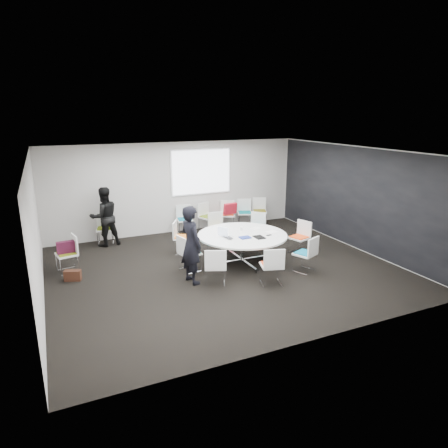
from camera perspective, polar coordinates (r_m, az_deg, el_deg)
name	(u,v)px	position (r m, az deg, el deg)	size (l,w,h in m)	color
room_shell	(227,212)	(9.36, 0.42, 1.68)	(8.08, 7.08, 2.88)	black
conference_table	(242,241)	(10.02, 2.63, -2.50)	(2.23, 2.23, 0.73)	silver
projection_screen	(201,172)	(12.68, -3.25, 7.44)	(1.90, 0.03, 1.35)	white
chair_ring_a	(299,244)	(10.86, 10.68, -2.78)	(0.57, 0.57, 0.88)	silver
chair_ring_b	(256,234)	(11.55, 4.53, -1.43)	(0.64, 0.64, 0.88)	silver
chair_ring_c	(218,234)	(11.52, -0.85, -1.43)	(0.46, 0.45, 0.88)	silver
chair_ring_d	(183,243)	(10.75, -5.94, -2.79)	(0.62, 0.62, 0.88)	silver
chair_ring_e	(189,260)	(9.56, -4.97, -5.15)	(0.53, 0.54, 0.88)	silver
chair_ring_f	(215,274)	(8.75, -1.24, -7.11)	(0.59, 0.59, 0.88)	silver
chair_ring_g	(271,273)	(8.86, 6.79, -6.94)	(0.57, 0.56, 0.88)	silver
chair_ring_h	(305,261)	(9.69, 11.50, -5.13)	(0.60, 0.60, 0.88)	silver
chair_back_a	(185,225)	(12.49, -5.64, -0.13)	(0.52, 0.51, 0.88)	silver
chair_back_b	(207,222)	(12.75, -2.39, 0.27)	(0.59, 0.58, 0.88)	silver
chair_back_c	(227,220)	(13.02, 0.50, 0.61)	(0.60, 0.60, 0.88)	silver
chair_back_d	(245,218)	(13.29, 2.95, 0.90)	(0.59, 0.59, 0.88)	silver
chair_back_e	(259,216)	(13.52, 5.08, 1.12)	(0.60, 0.59, 0.88)	silver
chair_spare_left	(68,261)	(10.17, -21.39, -4.91)	(0.52, 0.53, 0.88)	silver
chair_person_back	(105,234)	(11.97, -16.59, -1.44)	(0.54, 0.53, 0.88)	silver
person_main	(191,245)	(8.75, -4.71, -2.97)	(0.64, 0.42, 1.75)	black
person_back	(104,217)	(11.66, -16.71, 0.99)	(0.82, 0.64, 1.68)	black
laptop	(229,237)	(9.68, 0.78, -1.89)	(0.33, 0.21, 0.03)	#333338
laptop_lid	(223,232)	(9.71, -0.16, -1.10)	(0.30, 0.02, 0.22)	silver
notebook_black	(259,237)	(9.72, 5.06, -1.89)	(0.22, 0.30, 0.02)	black
tablet_folio	(245,237)	(9.67, 3.03, -1.93)	(0.26, 0.20, 0.03)	navy
papers_right	(256,228)	(10.48, 4.53, -0.62)	(0.30, 0.21, 0.00)	silver
papers_front	(272,232)	(10.22, 6.83, -1.10)	(0.30, 0.21, 0.00)	white
cup	(241,229)	(10.27, 2.51, -0.68)	(0.08, 0.08, 0.09)	white
phone	(269,235)	(9.92, 6.44, -1.60)	(0.14, 0.07, 0.01)	black
maroon_bag	(66,247)	(10.06, -21.67, -3.09)	(0.40, 0.14, 0.28)	#441227
brown_bag	(73,275)	(9.68, -20.80, -6.88)	(0.36, 0.16, 0.24)	#331A10
red_jacket	(230,209)	(12.72, 0.90, 2.21)	(0.44, 0.10, 0.35)	#AE1525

